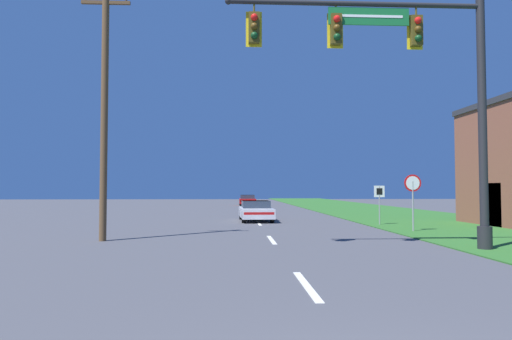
% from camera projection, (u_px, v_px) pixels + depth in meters
% --- Properties ---
extents(grass_verge_right, '(10.00, 110.00, 0.04)m').
position_uv_depth(grass_verge_right, '(395.00, 214.00, 33.46)').
color(grass_verge_right, '#2D6626').
rests_on(grass_verge_right, ground).
extents(road_center_line, '(0.16, 34.80, 0.01)m').
position_uv_depth(road_center_line, '(259.00, 224.00, 24.94)').
color(road_center_line, silver).
rests_on(road_center_line, ground).
extents(signal_mast, '(8.33, 0.47, 8.55)m').
position_uv_depth(signal_mast, '(416.00, 79.00, 14.28)').
color(signal_mast, '#232326').
rests_on(signal_mast, grass_verge_right).
extents(car_ahead, '(1.95, 4.40, 1.19)m').
position_uv_depth(car_ahead, '(256.00, 211.00, 27.03)').
color(car_ahead, black).
rests_on(car_ahead, ground).
extents(far_car, '(1.82, 4.58, 1.19)m').
position_uv_depth(far_car, '(247.00, 200.00, 52.18)').
color(far_car, black).
rests_on(far_car, ground).
extents(stop_sign, '(0.76, 0.07, 2.50)m').
position_uv_depth(stop_sign, '(413.00, 190.00, 20.23)').
color(stop_sign, gray).
rests_on(stop_sign, grass_verge_right).
extents(route_sign_post, '(0.55, 0.06, 2.03)m').
position_uv_depth(route_sign_post, '(379.00, 196.00, 23.89)').
color(route_sign_post, gray).
rests_on(route_sign_post, grass_verge_right).
extents(utility_pole_near, '(1.80, 0.26, 9.77)m').
position_uv_depth(utility_pole_near, '(104.00, 104.00, 16.87)').
color(utility_pole_near, brown).
rests_on(utility_pole_near, ground).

